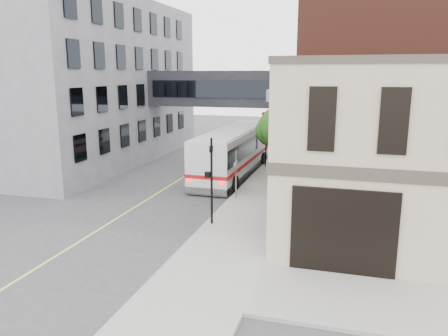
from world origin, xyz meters
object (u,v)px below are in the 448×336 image
Objects in this scene: bus at (233,150)px; sandwich_board at (272,209)px; pedestrian_a at (277,177)px; pedestrian_c at (275,171)px; newspaper_box at (274,172)px; pedestrian_b at (272,180)px.

bus is 10.90m from sandwich_board.
pedestrian_c is at bearing 129.65° from pedestrian_a.
pedestrian_c is at bearing -80.72° from newspaper_box.
sandwich_board is at bearing -84.02° from newspaper_box.
bus is at bearing 162.96° from newspaper_box.
sandwich_board is (4.76, -9.72, -1.35)m from bus.
bus is 5.46m from pedestrian_a.
pedestrian_a is 6.19m from sandwich_board.
bus is 3.66m from newspaper_box.
sandwich_board is at bearing -63.67° from pedestrian_c.
pedestrian_c reaches higher than pedestrian_a.
pedestrian_a is 1.52m from pedestrian_c.
pedestrian_b reaches higher than sandwich_board.
pedestrian_c is (-0.40, 1.46, 0.05)m from pedestrian_a.
pedestrian_c is 1.74× the size of sandwich_board.
newspaper_box is 1.00× the size of sandwich_board.
pedestrian_a is at bearing -79.29° from newspaper_box.
bus is 4.29m from pedestrian_c.
bus reaches higher than pedestrian_a.
bus is 5.86m from pedestrian_b.
bus is 8.37× the size of pedestrian_a.
newspaper_box is 9.03m from sandwich_board.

